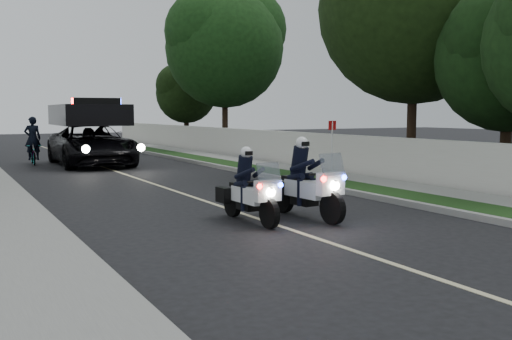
# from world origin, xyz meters

# --- Properties ---
(ground) EXTENTS (120.00, 120.00, 0.00)m
(ground) POSITION_xyz_m (0.00, 0.00, 0.00)
(ground) COLOR black
(ground) RESTS_ON ground
(curb_right) EXTENTS (0.20, 60.00, 0.15)m
(curb_right) POSITION_xyz_m (4.10, 10.00, 0.07)
(curb_right) COLOR gray
(curb_right) RESTS_ON ground
(grass_verge) EXTENTS (1.20, 60.00, 0.16)m
(grass_verge) POSITION_xyz_m (4.80, 10.00, 0.08)
(grass_verge) COLOR #193814
(grass_verge) RESTS_ON ground
(sidewalk_right) EXTENTS (1.40, 60.00, 0.16)m
(sidewalk_right) POSITION_xyz_m (6.10, 10.00, 0.08)
(sidewalk_right) COLOR gray
(sidewalk_right) RESTS_ON ground
(property_wall) EXTENTS (0.22, 60.00, 1.50)m
(property_wall) POSITION_xyz_m (7.10, 10.00, 0.75)
(property_wall) COLOR beige
(property_wall) RESTS_ON ground
(curb_left) EXTENTS (0.20, 60.00, 0.15)m
(curb_left) POSITION_xyz_m (-4.10, 10.00, 0.07)
(curb_left) COLOR gray
(curb_left) RESTS_ON ground
(lane_marking) EXTENTS (0.12, 50.00, 0.01)m
(lane_marking) POSITION_xyz_m (0.00, 10.00, 0.00)
(lane_marking) COLOR #BFB78C
(lane_marking) RESTS_ON ground
(police_moto_left) EXTENTS (0.73, 1.91, 1.61)m
(police_moto_left) POSITION_xyz_m (-0.33, 3.96, 0.00)
(police_moto_left) COLOR silver
(police_moto_left) RESTS_ON ground
(police_moto_right) EXTENTS (0.92, 2.17, 1.80)m
(police_moto_right) POSITION_xyz_m (0.98, 3.79, 0.00)
(police_moto_right) COLOR silver
(police_moto_right) RESTS_ON ground
(police_suv) EXTENTS (3.10, 6.49, 3.13)m
(police_suv) POSITION_xyz_m (-0.21, 19.00, 0.00)
(police_suv) COLOR black
(police_suv) RESTS_ON ground
(bicycle) EXTENTS (0.67, 1.71, 0.88)m
(bicycle) POSITION_xyz_m (-2.42, 20.66, 0.00)
(bicycle) COLOR black
(bicycle) RESTS_ON ground
(cyclist) EXTENTS (0.72, 0.50, 1.93)m
(cyclist) POSITION_xyz_m (-2.42, 20.66, 0.00)
(cyclist) COLOR black
(cyclist) RESTS_ON ground
(sign_post) EXTENTS (0.34, 0.34, 2.09)m
(sign_post) POSITION_xyz_m (6.00, 9.77, 0.00)
(sign_post) COLOR red
(sign_post) RESTS_ON ground
(tree_right_a) EXTENTS (5.40, 5.40, 7.79)m
(tree_right_a) POSITION_xyz_m (10.05, 5.87, 0.00)
(tree_right_a) COLOR black
(tree_right_a) RESTS_ON ground
(tree_right_c) EXTENTS (8.51, 8.51, 12.17)m
(tree_right_c) POSITION_xyz_m (10.02, 10.14, 0.00)
(tree_right_c) COLOR #1A320F
(tree_right_c) RESTS_ON ground
(tree_right_d) EXTENTS (8.76, 8.76, 11.97)m
(tree_right_d) POSITION_xyz_m (9.43, 25.66, 0.00)
(tree_right_d) COLOR #1A4316
(tree_right_d) RESTS_ON ground
(tree_right_e) EXTENTS (5.46, 5.46, 7.12)m
(tree_right_e) POSITION_xyz_m (9.51, 32.26, 0.00)
(tree_right_e) COLOR black
(tree_right_e) RESTS_ON ground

